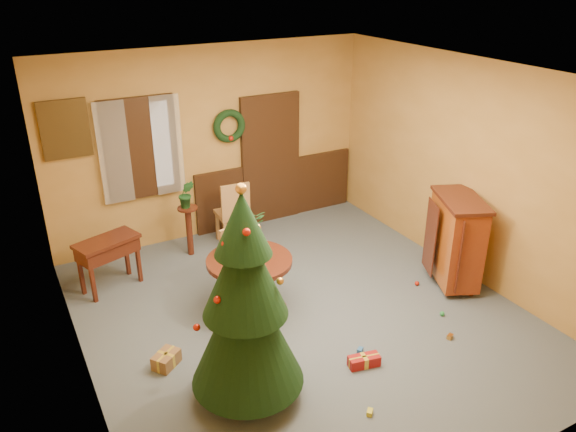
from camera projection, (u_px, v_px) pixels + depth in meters
room_envelope at (228, 163)px, 8.66m from camera, size 5.50×5.50×5.50m
dining_table at (250, 274)px, 6.79m from camera, size 1.04×1.04×0.71m
urn at (249, 251)px, 6.66m from camera, size 0.30×0.30×0.22m
centerpiece_plant at (248, 227)px, 6.53m from camera, size 0.38×0.33×0.42m
chair_near at (240, 261)px, 7.06m from camera, size 0.53×0.53×0.97m
chair_far at (233, 211)px, 8.39m from camera, size 0.47×0.47×1.02m
guitar at (264, 283)px, 6.83m from camera, size 0.42×0.55×0.74m
plant_stand at (189, 225)px, 8.12m from camera, size 0.29×0.29×0.75m
stand_plant at (186, 194)px, 7.92m from camera, size 0.27×0.24×0.41m
christmas_tree at (245, 304)px, 5.17m from camera, size 1.10×1.10×2.27m
writing_desk at (108, 252)px, 7.24m from camera, size 0.89×0.64×0.71m
sideboard at (456, 238)px, 7.32m from camera, size 0.85×1.08×1.23m
gift_c at (166, 359)px, 5.99m from camera, size 0.35×0.33×0.16m
gift_d at (364, 361)px, 6.00m from camera, size 0.36×0.21×0.12m
toy_a at (360, 350)px, 6.22m from camera, size 0.09×0.09×0.05m
toy_b at (442, 314)px, 6.85m from camera, size 0.06×0.06×0.06m
toy_c at (370, 412)px, 5.37m from camera, size 0.09×0.09×0.05m
toy_d at (417, 283)px, 7.50m from camera, size 0.06×0.06×0.06m
toy_e at (450, 337)px, 6.44m from camera, size 0.09×0.08×0.05m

